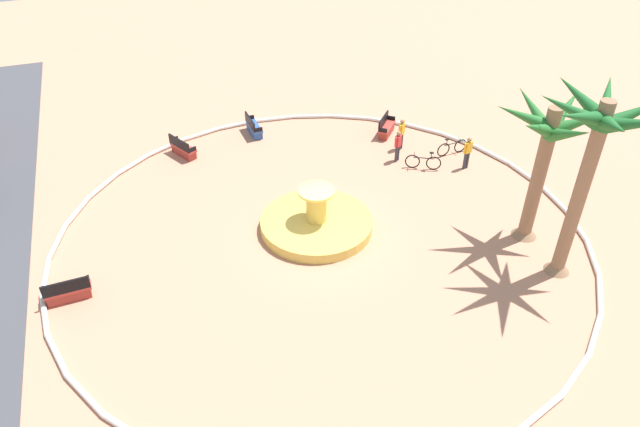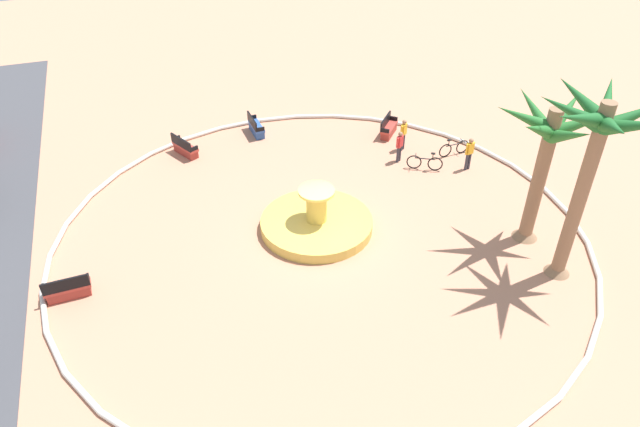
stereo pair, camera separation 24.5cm
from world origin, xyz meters
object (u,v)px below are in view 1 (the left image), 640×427
palm_tree_near_fountain (594,145)px  person_cyclist_photo (402,133)px  bench_southeast (254,128)px  bench_north (183,149)px  bench_west (68,292)px  person_cyclist_helmet (468,151)px  fountain (316,223)px  palm_tree_by_curb (546,145)px  bicycle_red_frame (452,147)px  bicycle_by_lamppost (423,162)px  person_pedestrian_stroll (398,145)px  bench_east (386,128)px

palm_tree_near_fountain → person_cyclist_photo: 11.39m
palm_tree_near_fountain → bench_southeast: (14.44, 8.01, -5.07)m
bench_southeast → bench_north: bearing=104.5°
bench_west → bench_north: size_ratio=0.98×
person_cyclist_helmet → bench_north: bearing=65.2°
fountain → person_cyclist_photo: 7.89m
palm_tree_by_curb → bicycle_red_frame: bearing=-4.8°
palm_tree_near_fountain → bench_west: palm_tree_near_fountain is taller
bicycle_by_lamppost → person_cyclist_photo: (2.10, 0.16, 0.54)m
person_cyclist_helmet → bench_southeast: bearing=52.0°
bench_southeast → bicycle_by_lamppost: bench_southeast is taller
fountain → person_pedestrian_stroll: bearing=-55.3°
fountain → palm_tree_by_curb: bearing=-112.9°
fountain → bench_north: 8.95m
palm_tree_near_fountain → bicycle_by_lamppost: bearing=8.7°
fountain → bench_southeast: (8.90, 0.36, 0.06)m
bench_north → bench_southeast: size_ratio=1.02×
bench_east → person_cyclist_helmet: size_ratio=0.93×
palm_tree_by_curb → person_cyclist_photo: (8.12, 1.59, -3.27)m
bench_north → palm_tree_near_fountain: bearing=-138.5°
palm_tree_near_fountain → person_cyclist_photo: palm_tree_near_fountain is taller
fountain → palm_tree_by_curb: 9.33m
bench_east → bicycle_by_lamppost: 3.78m
bench_east → bench_southeast: 6.98m
bicycle_red_frame → bicycle_by_lamppost: bearing=110.9°
bicycle_by_lamppost → person_cyclist_photo: size_ratio=0.92×
bench_southeast → bicycle_by_lamppost: size_ratio=1.06×
palm_tree_by_curb → bench_west: size_ratio=3.67×
bench_west → bicycle_by_lamppost: bearing=-77.0°
bench_west → bench_north: (8.88, -5.47, 0.00)m
palm_tree_near_fountain → bench_north: bearing=41.5°
bench_east → person_cyclist_photo: bearing=-179.5°
palm_tree_near_fountain → person_cyclist_photo: size_ratio=4.38×
palm_tree_near_fountain → person_pedestrian_stroll: palm_tree_near_fountain is taller
bench_east → bicycle_red_frame: bearing=-144.1°
palm_tree_by_curb → person_cyclist_helmet: size_ratio=3.60×
palm_tree_near_fountain → bicycle_red_frame: (9.04, -0.73, -5.03)m
palm_tree_near_fountain → person_cyclist_photo: (10.37, 1.44, -4.49)m
palm_tree_by_curb → bench_north: 16.87m
person_cyclist_helmet → person_pedestrian_stroll: bearing=58.1°
person_cyclist_helmet → person_cyclist_photo: 3.46m
bench_north → person_cyclist_helmet: 13.84m
bench_east → palm_tree_near_fountain: bearing=-173.1°
bench_north → fountain: bearing=-151.9°
bench_west → bench_southeast: same height
bicycle_by_lamppost → palm_tree_near_fountain: bearing=-171.3°
palm_tree_near_fountain → bench_east: palm_tree_near_fountain is taller
bench_east → bicycle_by_lamppost: bearing=-177.3°
bench_southeast → bicycle_red_frame: bearing=-121.7°
bench_east → person_pedestrian_stroll: size_ratio=0.95×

